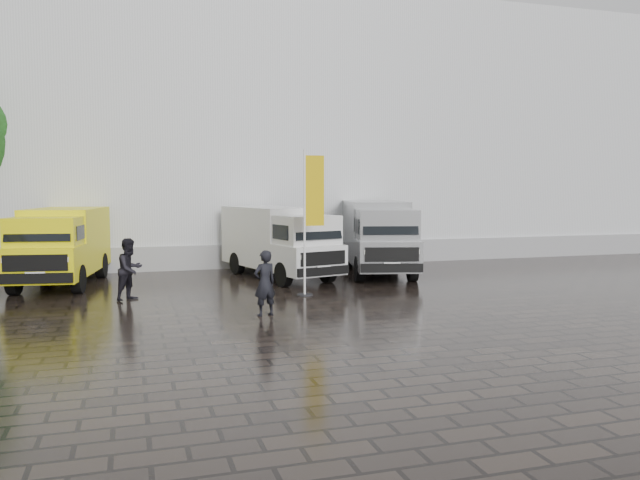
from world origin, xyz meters
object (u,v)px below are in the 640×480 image
Objects in this scene: van_silver at (378,238)px; flagpole at (310,215)px; van_white at (279,243)px; wheelie_bin at (379,252)px; van_yellow at (61,247)px; person_tent at (130,269)px; person_front at (265,283)px.

van_silver is 5.65m from flagpole.
wheelie_bin is at bearing 13.30° from van_white.
van_yellow is at bearing -168.55° from van_silver.
van_white is 3.26× the size of person_tent.
van_white is at bearing 90.95° from flagpole.
van_silver is 8.92m from person_front.
flagpole is at bearing -20.90° from van_yellow.
van_silver is 6.07× the size of wheelie_bin.
wheelie_bin is 11.85m from person_front.
van_yellow is at bearing -69.05° from person_front.
person_front is (-1.96, -6.66, -0.45)m from van_white.
van_yellow is 3.07× the size of person_tent.
van_white is at bearing 5.54° from van_yellow.
van_white is 3.50× the size of person_front.
van_yellow is 1.26× the size of flagpole.
person_front is (-7.13, -9.46, 0.33)m from wheelie_bin.
van_white is 3.95m from van_silver.
van_white is 6.95m from person_front.
van_yellow reaches higher than person_tent.
person_tent is at bearing -143.19° from wheelie_bin.
wheelie_bin is 0.58× the size of person_tent.
van_yellow reaches higher than person_front.
flagpole reaches higher than person_tent.
van_yellow is 13.00m from wheelie_bin.
person_tent is (-3.38, 3.45, 0.06)m from person_front.
van_silver is (11.54, -0.44, 0.10)m from van_yellow.
person_tent is (-9.28, -3.22, -0.48)m from van_silver.
van_yellow is 0.88× the size of van_silver.
van_white is at bearing -144.53° from wheelie_bin.
van_yellow is at bearing 150.12° from flagpole.
person_tent is (-5.34, -3.21, -0.38)m from van_white.
person_front is (-2.02, -2.71, -1.64)m from flagpole.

